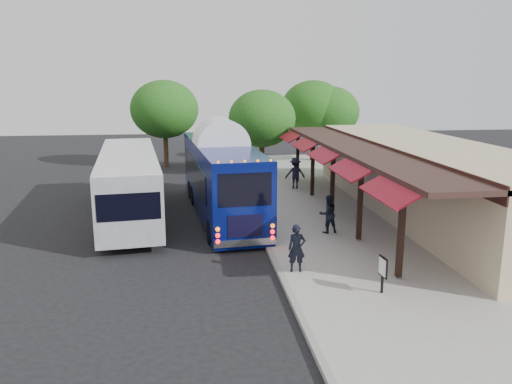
{
  "coord_description": "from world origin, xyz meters",
  "views": [
    {
      "loc": [
        -2.8,
        -18.63,
        6.49
      ],
      "look_at": [
        -0.13,
        2.22,
        1.8
      ],
      "focal_mm": 35.0,
      "sensor_mm": 36.0,
      "label": 1
    }
  ],
  "objects_px": {
    "ped_a": "(297,248)",
    "ped_c": "(258,186)",
    "sign_board": "(383,269)",
    "ped_b": "(328,214)",
    "ped_d": "(295,173)",
    "city_bus": "(129,181)",
    "coach_bus": "(221,174)"
  },
  "relations": [
    {
      "from": "ped_d",
      "to": "sign_board",
      "type": "height_order",
      "value": "ped_d"
    },
    {
      "from": "coach_bus",
      "to": "ped_a",
      "type": "bearing_deg",
      "value": -81.69
    },
    {
      "from": "ped_b",
      "to": "ped_c",
      "type": "height_order",
      "value": "ped_c"
    },
    {
      "from": "ped_a",
      "to": "ped_b",
      "type": "bearing_deg",
      "value": 65.55
    },
    {
      "from": "ped_a",
      "to": "ped_d",
      "type": "height_order",
      "value": "ped_d"
    },
    {
      "from": "ped_a",
      "to": "sign_board",
      "type": "height_order",
      "value": "ped_a"
    },
    {
      "from": "ped_a",
      "to": "ped_c",
      "type": "distance_m",
      "value": 10.14
    },
    {
      "from": "ped_a",
      "to": "coach_bus",
      "type": "bearing_deg",
      "value": 107.47
    },
    {
      "from": "city_bus",
      "to": "ped_c",
      "type": "relative_size",
      "value": 7.32
    },
    {
      "from": "city_bus",
      "to": "ped_c",
      "type": "bearing_deg",
      "value": 8.43
    },
    {
      "from": "ped_c",
      "to": "ped_a",
      "type": "bearing_deg",
      "value": 80.84
    },
    {
      "from": "city_bus",
      "to": "sign_board",
      "type": "xyz_separation_m",
      "value": [
        8.7,
        -10.48,
        -0.83
      ]
    },
    {
      "from": "ped_c",
      "to": "coach_bus",
      "type": "bearing_deg",
      "value": 32.61
    },
    {
      "from": "ped_c",
      "to": "sign_board",
      "type": "height_order",
      "value": "ped_c"
    },
    {
      "from": "coach_bus",
      "to": "city_bus",
      "type": "xyz_separation_m",
      "value": [
        -4.42,
        0.09,
        -0.27
      ]
    },
    {
      "from": "ped_b",
      "to": "sign_board",
      "type": "xyz_separation_m",
      "value": [
        -0.01,
        -6.27,
        -0.04
      ]
    },
    {
      "from": "ped_b",
      "to": "sign_board",
      "type": "distance_m",
      "value": 6.27
    },
    {
      "from": "ped_d",
      "to": "ped_c",
      "type": "bearing_deg",
      "value": 47.33
    },
    {
      "from": "coach_bus",
      "to": "ped_c",
      "type": "relative_size",
      "value": 7.26
    },
    {
      "from": "ped_a",
      "to": "ped_d",
      "type": "distance_m",
      "value": 13.44
    },
    {
      "from": "ped_b",
      "to": "ped_a",
      "type": "bearing_deg",
      "value": 52.75
    },
    {
      "from": "city_bus",
      "to": "ped_d",
      "type": "height_order",
      "value": "city_bus"
    },
    {
      "from": "coach_bus",
      "to": "ped_b",
      "type": "distance_m",
      "value": 6.04
    },
    {
      "from": "ped_c",
      "to": "ped_d",
      "type": "relative_size",
      "value": 0.88
    },
    {
      "from": "ped_b",
      "to": "ped_c",
      "type": "relative_size",
      "value": 0.99
    },
    {
      "from": "ped_a",
      "to": "sign_board",
      "type": "xyz_separation_m",
      "value": [
        2.23,
        -2.08,
        -0.03
      ]
    },
    {
      "from": "coach_bus",
      "to": "sign_board",
      "type": "distance_m",
      "value": 11.29
    },
    {
      "from": "ped_a",
      "to": "ped_c",
      "type": "xyz_separation_m",
      "value": [
        0.0,
        10.14,
        0.01
      ]
    },
    {
      "from": "ped_a",
      "to": "ped_b",
      "type": "height_order",
      "value": "ped_b"
    },
    {
      "from": "sign_board",
      "to": "ped_a",
      "type": "bearing_deg",
      "value": 131.37
    },
    {
      "from": "ped_c",
      "to": "ped_d",
      "type": "bearing_deg",
      "value": -140.51
    },
    {
      "from": "city_bus",
      "to": "ped_c",
      "type": "height_order",
      "value": "city_bus"
    }
  ]
}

